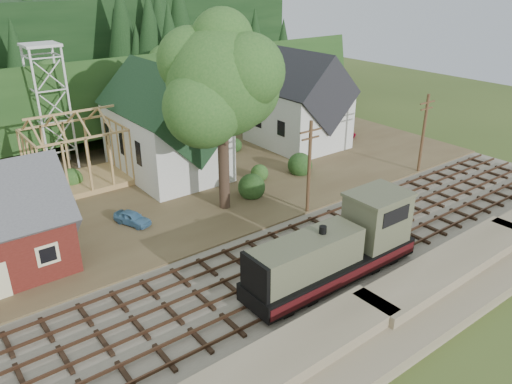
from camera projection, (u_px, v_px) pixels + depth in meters
ground at (283, 269)px, 33.87m from camera, size 140.00×140.00×0.00m
embankment at (382, 335)px, 27.70m from camera, size 64.00×5.00×1.60m
railroad_bed at (283, 268)px, 33.84m from camera, size 64.00×11.00×0.16m
village_flat at (160, 184)px, 46.89m from camera, size 64.00×26.00×0.30m
hillside at (73, 128)px, 64.38m from camera, size 70.00×28.96×12.74m
ridge at (38, 104)px, 76.01m from camera, size 80.00×20.00×12.00m
church at (166, 125)px, 47.17m from camera, size 8.40×15.17×13.00m
farmhouse at (297, 105)px, 55.67m from camera, size 8.40×10.80×10.60m
timber_frame at (77, 155)px, 45.20m from camera, size 8.20×6.20×6.99m
lattice_tower at (44, 70)px, 46.81m from camera, size 3.20×3.20×12.12m
big_tree at (223, 89)px, 38.25m from camera, size 10.90×8.40×14.70m
telegraph_pole_near at (309, 166)px, 39.80m from camera, size 2.20×0.28×8.00m
telegraph_pole_far at (423, 133)px, 48.12m from camera, size 2.20×0.28×8.00m
locomotive at (339, 249)px, 31.93m from camera, size 12.70×3.18×5.06m
car_blue at (132, 218)px, 39.01m from camera, size 2.40×3.42×1.08m
car_red at (340, 134)px, 58.89m from camera, size 4.30×2.31×1.15m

